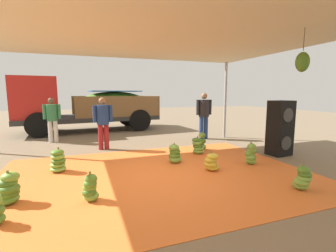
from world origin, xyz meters
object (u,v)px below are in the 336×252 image
Objects in this scene: worker_0 at (52,117)px; worker_1 at (204,112)px; banana_bunch_9 at (198,146)px; worker_2 at (103,119)px; banana_bunch_8 at (202,142)px; banana_bunch_0 at (251,155)px; banana_bunch_4 at (90,188)px; banana_bunch_1 at (58,161)px; speaker_stack at (280,128)px; banana_bunch_2 at (9,189)px; cargo_truck_main at (85,105)px; banana_bunch_3 at (175,154)px; banana_bunch_6 at (211,162)px; banana_bunch_5 at (303,179)px.

worker_1 is at bearing -12.86° from worker_0.
worker_2 is at bearing 148.95° from banana_bunch_9.
worker_0 reaches higher than banana_bunch_8.
banana_bunch_4 is at bearing -168.67° from banana_bunch_0.
banana_bunch_1 is 1.86m from banana_bunch_4.
worker_0 is at bearing 97.15° from banana_bunch_1.
speaker_stack is at bearing 20.63° from banana_bunch_0.
banana_bunch_2 is 6.42m from speaker_stack.
cargo_truck_main is at bearing 80.33° from banana_bunch_2.
worker_2 is 5.19m from speaker_stack.
banana_bunch_3 is 0.99× the size of banana_bunch_9.
banana_bunch_0 is 3.53m from worker_1.
worker_2 is at bearing 81.88° from banana_bunch_4.
banana_bunch_0 reaches higher than banana_bunch_4.
banana_bunch_3 is 0.32× the size of worker_0.
worker_0 is at bearing 128.08° from banana_bunch_6.
banana_bunch_6 is at bearing -111.90° from banana_bunch_8.
banana_bunch_6 is 2.65m from speaker_stack.
banana_bunch_5 is at bearing -85.98° from banana_bunch_8.
banana_bunch_0 is at bearing 84.71° from banana_bunch_5.
cargo_truck_main reaches higher than banana_bunch_4.
banana_bunch_2 is 0.31× the size of worker_1.
worker_0 is at bearing 101.30° from banana_bunch_4.
banana_bunch_0 is 0.36× the size of speaker_stack.
banana_bunch_1 reaches higher than banana_bunch_5.
banana_bunch_2 is 1.25m from banana_bunch_4.
worker_2 is (-2.09, 2.97, 0.75)m from banana_bunch_6.
banana_bunch_5 is 0.85× the size of banana_bunch_8.
banana_bunch_3 is at bearing 19.92° from banana_bunch_2.
banana_bunch_9 is at bearing 35.46° from banana_bunch_4.
banana_bunch_6 is (3.23, -1.08, -0.05)m from banana_bunch_1.
worker_1 is at bearing 106.44° from speaker_stack.
speaker_stack is at bearing -33.50° from worker_0.
banana_bunch_2 reaches higher than banana_bunch_6.
cargo_truck_main is 5.53m from worker_1.
banana_bunch_0 is at bearing -159.37° from speaker_stack.
banana_bunch_5 is 0.31× the size of speaker_stack.
cargo_truck_main is 8.22m from speaker_stack.
worker_1 reaches higher than banana_bunch_1.
banana_bunch_0 is at bearing 11.33° from banana_bunch_4.
cargo_truck_main reaches higher than banana_bunch_9.
banana_bunch_9 reaches higher than banana_bunch_5.
banana_bunch_5 is (-0.15, -1.58, -0.04)m from banana_bunch_0.
banana_bunch_4 is 2.70m from banana_bunch_6.
worker_0 is at bearing 126.96° from banana_bunch_5.
banana_bunch_8 is at bearing 38.01° from banana_bunch_3.
worker_1 reaches higher than banana_bunch_4.
worker_1 is (1.67, 3.48, 0.83)m from banana_bunch_6.
banana_bunch_6 is at bearing -115.62° from worker_1.
worker_1 is at bearing 44.18° from banana_bunch_4.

